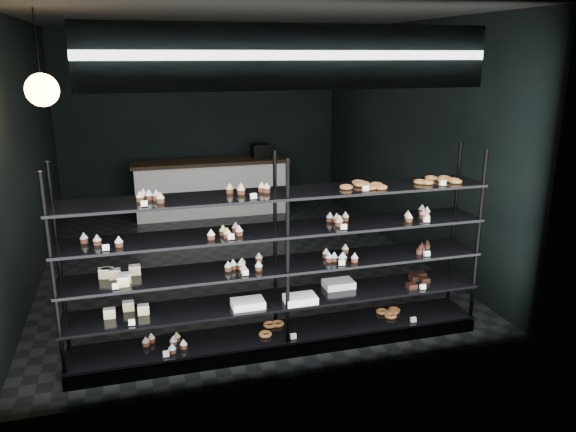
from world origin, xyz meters
The scene contains 5 objects.
room centered at (0.00, 0.00, 1.60)m, with size 5.01×6.01×3.20m.
display_shelf centered at (-0.01, -2.45, 0.63)m, with size 4.00×0.50×1.91m.
signage centered at (0.00, -2.93, 2.75)m, with size 3.30×0.05×0.50m.
pendant_lamp centered at (-2.03, -1.45, 2.45)m, with size 0.31×0.31×0.88m.
service_counter centered at (0.08, 2.50, 0.50)m, with size 2.75×0.65×1.23m.
Camera 1 is at (-1.29, -7.24, 2.77)m, focal length 35.00 mm.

